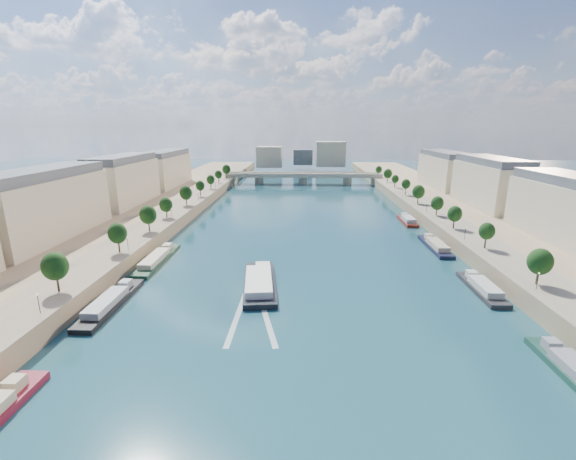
{
  "coord_description": "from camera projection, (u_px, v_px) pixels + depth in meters",
  "views": [
    {
      "loc": [
        -0.81,
        -37.5,
        41.08
      ],
      "look_at": [
        -5.61,
        94.94,
        5.0
      ],
      "focal_mm": 24.0,
      "sensor_mm": 36.0,
      "label": 1
    }
  ],
  "objects": [
    {
      "name": "pave_left",
      "position": [
        152.0,
        225.0,
        144.01
      ],
      "size": [
        14.0,
        520.0,
        0.1
      ],
      "primitive_type": "cube",
      "color": "gray",
      "rests_on": "quay_left"
    },
    {
      "name": "wake",
      "position": [
        252.0,
        316.0,
        85.59
      ],
      "size": [
        10.73,
        26.01,
        0.04
      ],
      "color": "silver",
      "rests_on": "ground"
    },
    {
      "name": "buildings_right",
      "position": [
        525.0,
        192.0,
        147.62
      ],
      "size": [
        16.0,
        226.0,
        23.2
      ],
      "color": "#C2B595",
      "rests_on": "ground"
    },
    {
      "name": "pave_right",
      "position": [
        460.0,
        228.0,
        140.03
      ],
      "size": [
        14.0,
        520.0,
        0.1
      ],
      "primitive_type": "cube",
      "color": "gray",
      "rests_on": "quay_right"
    },
    {
      "name": "moored_barges_left",
      "position": [
        80.0,
        331.0,
        77.73
      ],
      "size": [
        5.0,
        119.62,
        3.6
      ],
      "color": "#181733",
      "rests_on": "ground"
    },
    {
      "name": "tour_barge",
      "position": [
        260.0,
        283.0,
        101.3
      ],
      "size": [
        11.28,
        29.09,
        3.85
      ],
      "rotation": [
        0.0,
        0.0,
        0.11
      ],
      "color": "black",
      "rests_on": "ground"
    },
    {
      "name": "trees_left",
      "position": [
        157.0,
        210.0,
        144.44
      ],
      "size": [
        4.8,
        268.8,
        8.26
      ],
      "color": "#382B1E",
      "rests_on": "ground"
    },
    {
      "name": "trees_right",
      "position": [
        446.0,
        208.0,
        148.31
      ],
      "size": [
        4.8,
        268.8,
        8.26
      ],
      "color": "#382B1E",
      "rests_on": "ground"
    },
    {
      "name": "lamps_right",
      "position": [
        444.0,
        217.0,
        144.29
      ],
      "size": [
        0.36,
        200.36,
        4.28
      ],
      "color": "black",
      "rests_on": "ground"
    },
    {
      "name": "lamps_left",
      "position": [
        153.0,
        225.0,
        133.49
      ],
      "size": [
        0.36,
        200.36,
        4.28
      ],
      "color": "black",
      "rests_on": "ground"
    },
    {
      "name": "bridge",
      "position": [
        303.0,
        177.0,
        278.13
      ],
      "size": [
        112.0,
        12.0,
        8.15
      ],
      "color": "#C1B79E",
      "rests_on": "ground"
    },
    {
      "name": "buildings_left",
      "position": [
        91.0,
        189.0,
        153.57
      ],
      "size": [
        16.0,
        226.0,
        23.2
      ],
      "color": "#C2B595",
      "rests_on": "ground"
    },
    {
      "name": "quay_left",
      "position": [
        113.0,
        231.0,
        145.21
      ],
      "size": [
        44.0,
        520.0,
        5.0
      ],
      "primitive_type": "cube",
      "color": "#9E8460",
      "rests_on": "ground"
    },
    {
      "name": "quay_right",
      "position": [
        501.0,
        235.0,
        140.17
      ],
      "size": [
        44.0,
        520.0,
        5.0
      ],
      "primitive_type": "cube",
      "color": "#9E8460",
      "rests_on": "ground"
    },
    {
      "name": "ground",
      "position": [
        304.0,
        240.0,
        143.35
      ],
      "size": [
        700.0,
        700.0,
        0.0
      ],
      "primitive_type": "plane",
      "color": "#0D2B3C",
      "rests_on": "ground"
    },
    {
      "name": "skyline",
      "position": [
        307.0,
        155.0,
        351.06
      ],
      "size": [
        79.0,
        42.0,
        22.0
      ],
      "color": "#C2B595",
      "rests_on": "ground"
    },
    {
      "name": "moored_barges_right",
      "position": [
        483.0,
        290.0,
        97.55
      ],
      "size": [
        5.0,
        163.26,
        3.6
      ],
      "color": "black",
      "rests_on": "ground"
    }
  ]
}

